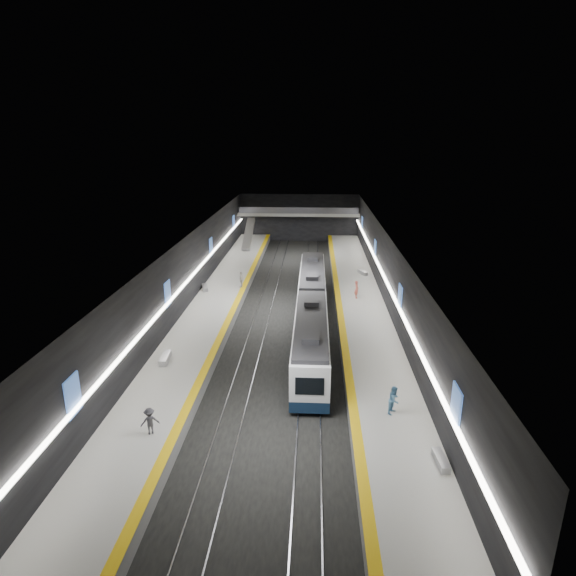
# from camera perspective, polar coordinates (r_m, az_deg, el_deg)

# --- Properties ---
(ground) EXTENTS (70.00, 70.00, 0.00)m
(ground) POSITION_cam_1_polar(r_m,az_deg,el_deg) (49.97, -0.05, -2.87)
(ground) COLOR black
(ground) RESTS_ON ground
(ceiling) EXTENTS (20.00, 70.00, 0.04)m
(ceiling) POSITION_cam_1_polar(r_m,az_deg,el_deg) (47.73, -0.05, 6.15)
(ceiling) COLOR beige
(ceiling) RESTS_ON wall_left
(wall_left) EXTENTS (0.04, 70.00, 8.00)m
(wall_left) POSITION_cam_1_polar(r_m,az_deg,el_deg) (50.24, -11.52, 1.69)
(wall_left) COLOR black
(wall_left) RESTS_ON ground
(wall_right) EXTENTS (0.04, 70.00, 8.00)m
(wall_right) POSITION_cam_1_polar(r_m,az_deg,el_deg) (49.18, 11.67, 1.33)
(wall_right) COLOR black
(wall_right) RESTS_ON ground
(wall_back) EXTENTS (20.00, 0.04, 8.00)m
(wall_back) POSITION_cam_1_polar(r_m,az_deg,el_deg) (82.85, 1.32, 8.32)
(wall_back) COLOR black
(wall_back) RESTS_ON ground
(platform_left) EXTENTS (5.00, 70.00, 1.00)m
(platform_left) POSITION_cam_1_polar(r_m,az_deg,el_deg) (50.74, -8.54, -2.14)
(platform_left) COLOR slate
(platform_left) RESTS_ON ground
(tile_surface_left) EXTENTS (5.00, 70.00, 0.02)m
(tile_surface_left) POSITION_cam_1_polar(r_m,az_deg,el_deg) (50.57, -8.57, -1.60)
(tile_surface_left) COLOR #B0B0AB
(tile_surface_left) RESTS_ON platform_left
(tactile_strip_left) EXTENTS (0.60, 70.00, 0.02)m
(tactile_strip_left) POSITION_cam_1_polar(r_m,az_deg,el_deg) (50.18, -6.11, -1.64)
(tactile_strip_left) COLOR yellow
(tactile_strip_left) RESTS_ON platform_left
(platform_right) EXTENTS (5.00, 70.00, 1.00)m
(platform_right) POSITION_cam_1_polar(r_m,az_deg,el_deg) (49.96, 8.58, -2.47)
(platform_right) COLOR slate
(platform_right) RESTS_ON ground
(tile_surface_right) EXTENTS (5.00, 70.00, 0.02)m
(tile_surface_right) POSITION_cam_1_polar(r_m,az_deg,el_deg) (49.79, 8.61, -1.92)
(tile_surface_right) COLOR #B0B0AB
(tile_surface_right) RESTS_ON platform_right
(tactile_strip_right) EXTENTS (0.60, 70.00, 0.02)m
(tactile_strip_right) POSITION_cam_1_polar(r_m,az_deg,el_deg) (49.62, 6.08, -1.87)
(tactile_strip_right) COLOR yellow
(tactile_strip_right) RESTS_ON platform_right
(rails) EXTENTS (6.52, 70.00, 0.12)m
(rails) POSITION_cam_1_polar(r_m,az_deg,el_deg) (49.94, -0.05, -2.80)
(rails) COLOR gray
(rails) RESTS_ON ground
(train) EXTENTS (2.69, 30.04, 3.60)m
(train) POSITION_cam_1_polar(r_m,az_deg,el_deg) (44.93, 2.82, -2.32)
(train) COLOR #0F213A
(train) RESTS_ON ground
(ad_posters) EXTENTS (19.94, 53.50, 2.20)m
(ad_posters) POSITION_cam_1_polar(r_m,az_deg,el_deg) (49.52, 0.01, 2.42)
(ad_posters) COLOR #3B63B1
(ad_posters) RESTS_ON wall_left
(cove_light_left) EXTENTS (0.25, 68.60, 0.12)m
(cove_light_left) POSITION_cam_1_polar(r_m,az_deg,el_deg) (50.24, -11.28, 1.46)
(cove_light_left) COLOR white
(cove_light_left) RESTS_ON wall_left
(cove_light_right) EXTENTS (0.25, 68.60, 0.12)m
(cove_light_right) POSITION_cam_1_polar(r_m,az_deg,el_deg) (49.21, 11.42, 1.11)
(cove_light_right) COLOR white
(cove_light_right) RESTS_ON wall_right
(mezzanine_bridge) EXTENTS (20.00, 3.00, 1.50)m
(mezzanine_bridge) POSITION_cam_1_polar(r_m,az_deg,el_deg) (80.64, 1.28, 8.81)
(mezzanine_bridge) COLOR gray
(mezzanine_bridge) RESTS_ON wall_left
(escalator) EXTENTS (1.20, 7.50, 3.92)m
(escalator) POSITION_cam_1_polar(r_m,az_deg,el_deg) (74.84, -4.70, 6.38)
(escalator) COLOR #99999E
(escalator) RESTS_ON platform_left
(bench_left_near) EXTENTS (0.73, 2.08, 0.50)m
(bench_left_near) POSITION_cam_1_polar(r_m,az_deg,el_deg) (38.36, -14.37, -8.09)
(bench_left_near) COLOR #99999E
(bench_left_near) RESTS_ON platform_left
(bench_left_far) EXTENTS (1.10, 2.04, 0.48)m
(bench_left_far) POSITION_cam_1_polar(r_m,az_deg,el_deg) (54.55, -9.83, 0.04)
(bench_left_far) COLOR #99999E
(bench_left_far) RESTS_ON platform_left
(bench_right_near) EXTENTS (0.61, 1.81, 0.43)m
(bench_right_near) POSITION_cam_1_polar(r_m,az_deg,el_deg) (28.10, 17.66, -18.92)
(bench_right_near) COLOR #99999E
(bench_right_near) RESTS_ON platform_right
(bench_right_far) EXTENTS (1.17, 1.88, 0.45)m
(bench_right_far) POSITION_cam_1_polar(r_m,az_deg,el_deg) (60.48, 8.83, 1.84)
(bench_right_far) COLOR #99999E
(bench_right_far) RESTS_ON platform_right
(passenger_right_a) EXTENTS (0.51, 0.72, 1.87)m
(passenger_right_a) POSITION_cam_1_polar(r_m,az_deg,el_deg) (51.34, 8.13, -0.19)
(passenger_right_a) COLOR #D05D4D
(passenger_right_a) RESTS_ON platform_right
(passenger_right_b) EXTENTS (1.07, 1.13, 1.83)m
(passenger_right_b) POSITION_cam_1_polar(r_m,az_deg,el_deg) (31.27, 12.47, -12.84)
(passenger_right_b) COLOR #538AB4
(passenger_right_b) RESTS_ON platform_right
(passenger_left_a) EXTENTS (0.52, 1.11, 1.84)m
(passenger_left_a) POSITION_cam_1_polar(r_m,az_deg,el_deg) (54.66, -5.57, 1.01)
(passenger_left_a) COLOR #B9B2A9
(passenger_left_a) RESTS_ON platform_left
(passenger_left_b) EXTENTS (1.22, 0.99, 1.65)m
(passenger_left_b) POSITION_cam_1_polar(r_m,az_deg,el_deg) (29.87, -16.06, -14.94)
(passenger_left_b) COLOR #3B3B42
(passenger_left_b) RESTS_ON platform_left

